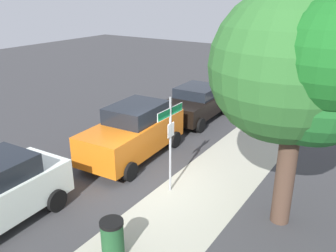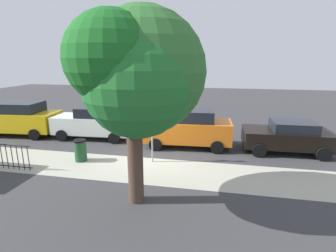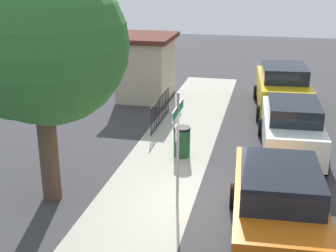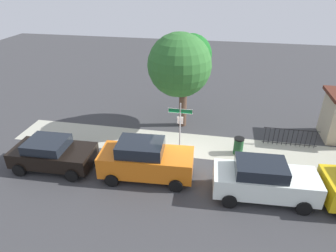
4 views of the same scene
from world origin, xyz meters
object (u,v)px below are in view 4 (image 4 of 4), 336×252
at_px(street_sign, 180,121).
at_px(car_white, 264,180).
at_px(trash_bin, 238,146).
at_px(shade_tree, 181,65).
at_px(car_black, 53,153).
at_px(car_orange, 146,160).

height_order(street_sign, car_white, street_sign).
bearing_deg(trash_bin, street_sign, -171.10).
bearing_deg(car_white, street_sign, 142.49).
xyz_separation_m(shade_tree, car_white, (4.62, -6.10, -3.14)).
bearing_deg(car_black, shade_tree, 43.95).
bearing_deg(street_sign, car_black, -157.69).
relative_size(car_black, car_white, 0.91).
height_order(shade_tree, car_white, shade_tree).
bearing_deg(street_sign, car_white, -34.69).
height_order(street_sign, trash_bin, street_sign).
relative_size(car_orange, trash_bin, 4.63).
bearing_deg(car_orange, car_white, -8.14).
relative_size(shade_tree, car_black, 1.46).
height_order(car_orange, trash_bin, car_orange).
bearing_deg(trash_bin, car_black, -162.07).
bearing_deg(shade_tree, street_sign, -81.67).
bearing_deg(car_orange, car_black, 177.73).
bearing_deg(car_white, shade_tree, 124.35).
distance_m(car_black, trash_bin, 9.79).
height_order(car_black, trash_bin, car_black).
height_order(street_sign, car_black, street_sign).
bearing_deg(shade_tree, car_black, -134.59).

